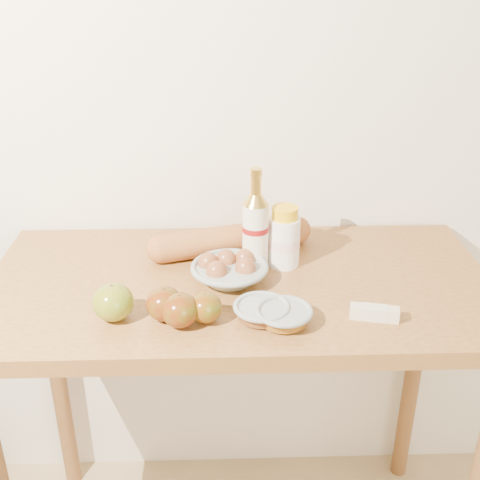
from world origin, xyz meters
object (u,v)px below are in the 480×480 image
egg_bowl (229,270)px  cream_bottle (284,238)px  table (240,324)px  baguette (231,239)px  bourbon_bottle (255,229)px

egg_bowl → cream_bottle: bearing=28.8°
cream_bottle → table: bearing=-125.8°
baguette → bourbon_bottle: bearing=-72.8°
egg_bowl → baguette: size_ratio=0.49×
table → egg_bowl: (-0.02, 0.00, 0.15)m
bourbon_bottle → baguette: size_ratio=0.58×
bourbon_bottle → baguette: (-0.06, 0.09, -0.07)m
egg_bowl → baguette: (0.01, 0.15, 0.01)m
table → baguette: 0.22m
cream_bottle → baguette: bearing=170.2°
table → cream_bottle: size_ratio=7.81×
baguette → egg_bowl: bearing=-108.8°
bourbon_bottle → cream_bottle: bearing=6.8°
table → bourbon_bottle: 0.24m
table → bourbon_bottle: size_ratio=4.67×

